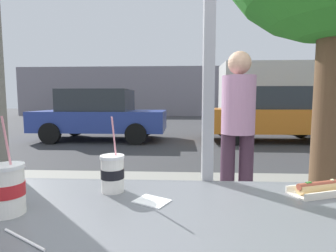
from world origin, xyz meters
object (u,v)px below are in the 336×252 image
at_px(parked_car_orange, 273,114).
at_px(hotdog_tray_near, 322,188).
at_px(soda_cup_right, 113,173).
at_px(box_truck, 291,93).
at_px(soda_cup_left, 8,189).
at_px(pedestrian, 238,124).
at_px(parked_car_blue, 100,114).

bearing_deg(parked_car_orange, hotdog_tray_near, -107.68).
relative_size(soda_cup_right, hotdog_tray_near, 1.08).
bearing_deg(box_truck, soda_cup_left, -115.75).
bearing_deg(soda_cup_left, soda_cup_right, 38.69).
xyz_separation_m(hotdog_tray_near, pedestrian, (-0.01, 1.51, 0.11)).
distance_m(hotdog_tray_near, box_truck, 12.90).
bearing_deg(parked_car_orange, soda_cup_left, -114.46).
xyz_separation_m(hotdog_tray_near, parked_car_blue, (-3.24, 7.42, -0.13)).
height_order(soda_cup_left, parked_car_blue, parked_car_blue).
bearing_deg(soda_cup_right, hotdog_tray_near, 1.12).
xyz_separation_m(soda_cup_left, box_truck, (5.89, 12.21, 0.63)).
distance_m(parked_car_blue, box_truck, 9.24).
xyz_separation_m(soda_cup_right, hotdog_tray_near, (0.84, 0.02, -0.05)).
xyz_separation_m(soda_cup_left, hotdog_tray_near, (1.12, 0.24, -0.06)).
height_order(box_truck, pedestrian, box_truck).
relative_size(soda_cup_left, box_truck, 0.05).
relative_size(soda_cup_left, pedestrian, 0.20).
bearing_deg(soda_cup_right, box_truck, 64.93).
bearing_deg(soda_cup_right, parked_car_orange, 66.70).
relative_size(soda_cup_left, parked_car_blue, 0.08).
distance_m(soda_cup_left, soda_cup_right, 0.36).
bearing_deg(soda_cup_left, pedestrian, 57.70).
distance_m(soda_cup_right, parked_car_blue, 7.82).
relative_size(soda_cup_right, parked_car_orange, 0.07).
xyz_separation_m(hotdog_tray_near, parked_car_orange, (2.37, 7.42, -0.10)).
distance_m(hotdog_tray_near, parked_car_orange, 7.79).
height_order(parked_car_orange, pedestrian, pedestrian).
bearing_deg(parked_car_blue, parked_car_orange, 0.00).
bearing_deg(soda_cup_right, pedestrian, 61.59).
bearing_deg(pedestrian, hotdog_tray_near, -89.61).
relative_size(soda_cup_left, hotdog_tray_near, 1.14).
xyz_separation_m(soda_cup_right, parked_car_blue, (-2.40, 7.44, -0.18)).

